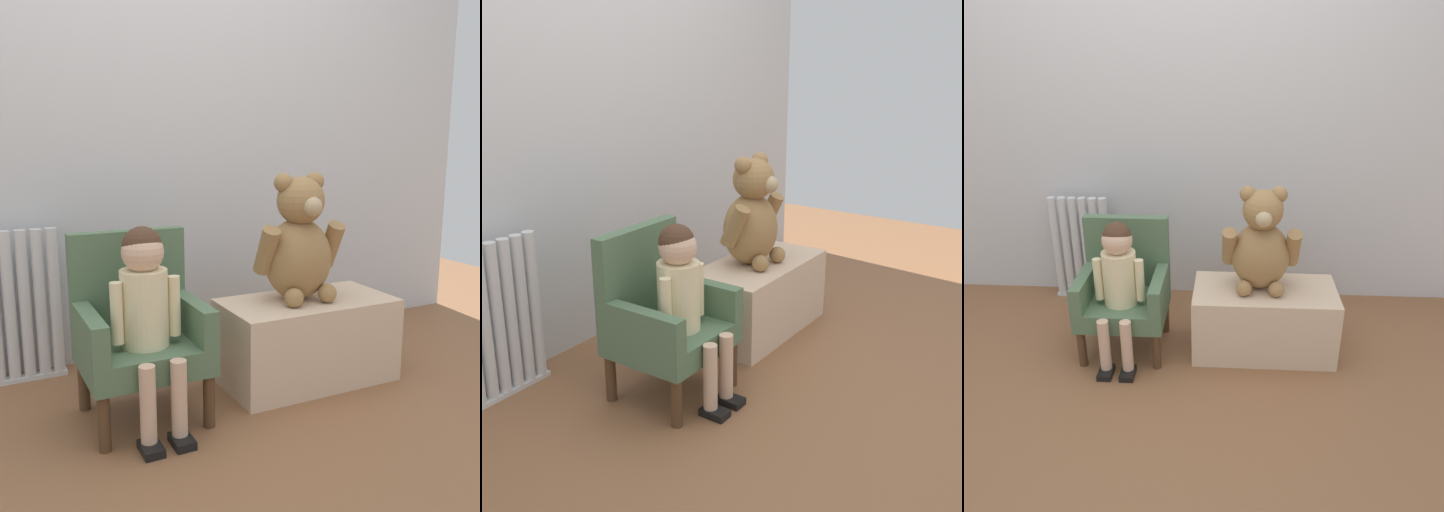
% 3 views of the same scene
% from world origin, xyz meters
% --- Properties ---
extents(ground_plane, '(6.00, 6.00, 0.00)m').
position_xyz_m(ground_plane, '(0.00, 0.00, 0.00)').
color(ground_plane, brown).
extents(back_wall, '(3.80, 0.05, 2.40)m').
position_xyz_m(back_wall, '(0.00, 1.16, 1.20)').
color(back_wall, silver).
rests_on(back_wall, ground_plane).
extents(radiator, '(0.37, 0.05, 0.66)m').
position_xyz_m(radiator, '(-0.61, 1.04, 0.33)').
color(radiator, silver).
rests_on(radiator, ground_plane).
extents(child_armchair, '(0.45, 0.40, 0.69)m').
position_xyz_m(child_armchair, '(-0.23, 0.52, 0.34)').
color(child_armchair, '#4E6A4C').
rests_on(child_armchair, ground_plane).
extents(child_figure, '(0.25, 0.35, 0.74)m').
position_xyz_m(child_figure, '(-0.23, 0.41, 0.48)').
color(child_figure, beige).
rests_on(child_figure, ground_plane).
extents(low_bench, '(0.73, 0.38, 0.36)m').
position_xyz_m(low_bench, '(0.50, 0.51, 0.18)').
color(low_bench, beige).
rests_on(low_bench, ground_plane).
extents(large_teddy_bear, '(0.39, 0.27, 0.54)m').
position_xyz_m(large_teddy_bear, '(0.47, 0.53, 0.60)').
color(large_teddy_bear, '#987144').
rests_on(large_teddy_bear, low_bench).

